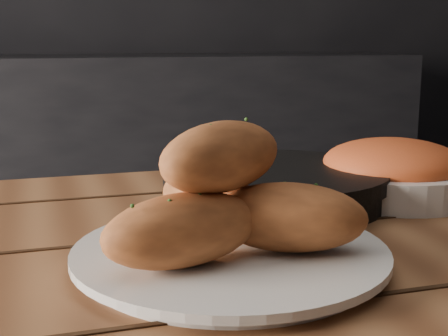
# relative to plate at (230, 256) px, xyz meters

# --- Properties ---
(counter) EXTENTS (2.80, 0.60, 0.90)m
(counter) POSITION_rel_plate_xyz_m (-0.14, 1.85, -0.31)
(counter) COLOR black
(counter) RESTS_ON ground
(plate) EXTENTS (0.30, 0.30, 0.02)m
(plate) POSITION_rel_plate_xyz_m (0.00, 0.00, 0.00)
(plate) COLOR silver
(plate) RESTS_ON table
(bread_rolls) EXTENTS (0.26, 0.22, 0.12)m
(bread_rolls) POSITION_rel_plate_xyz_m (-0.01, -0.00, 0.05)
(bread_rolls) COLOR #C96E37
(bread_rolls) RESTS_ON plate
(skillet) EXTENTS (0.42, 0.29, 0.05)m
(skillet) POSITION_rel_plate_xyz_m (0.13, 0.20, 0.01)
(skillet) COLOR black
(skillet) RESTS_ON table
(bowl) EXTENTS (0.22, 0.22, 0.08)m
(bowl) POSITION_rel_plate_xyz_m (0.29, 0.19, 0.02)
(bowl) COLOR white
(bowl) RESTS_ON table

